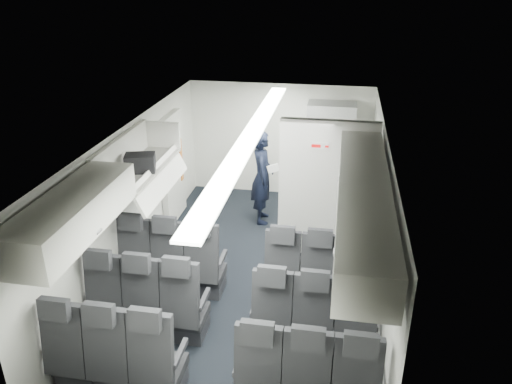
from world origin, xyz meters
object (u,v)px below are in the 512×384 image
(seat_row_mid, at_px, (229,315))
(boarding_door, at_px, (173,168))
(seat_row_rear, at_px, (208,372))
(flight_attendant, at_px, (262,177))
(seat_row_front, at_px, (244,272))
(carry_on_bag, at_px, (140,163))
(galley_unit, at_px, (329,154))

(seat_row_mid, relative_size, boarding_door, 1.79)
(seat_row_rear, bearing_deg, flight_attendant, 91.82)
(seat_row_front, height_order, flight_attendant, flight_attendant)
(flight_attendant, height_order, carry_on_bag, carry_on_bag)
(seat_row_front, bearing_deg, carry_on_bag, 172.95)
(flight_attendant, relative_size, carry_on_bag, 4.38)
(seat_row_rear, xyz_separation_m, flight_attendant, (-0.13, 4.09, 0.41))
(seat_row_mid, bearing_deg, flight_attendant, 92.33)
(seat_row_mid, bearing_deg, boarding_door, 118.77)
(seat_row_rear, distance_m, flight_attendant, 4.11)
(seat_row_front, relative_size, flight_attendant, 2.04)
(seat_row_rear, height_order, galley_unit, galley_unit)
(galley_unit, bearing_deg, boarding_door, -155.72)
(flight_attendant, bearing_deg, galley_unit, -57.76)
(seat_row_front, distance_m, flight_attendant, 2.33)
(seat_row_rear, bearing_deg, boarding_door, 112.87)
(galley_unit, bearing_deg, flight_attendant, -138.30)
(seat_row_front, bearing_deg, seat_row_mid, -90.00)
(seat_row_rear, relative_size, flight_attendant, 2.04)
(boarding_door, height_order, flight_attendant, boarding_door)
(seat_row_mid, xyz_separation_m, carry_on_bag, (-1.36, 1.07, 1.39))
(seat_row_mid, xyz_separation_m, galley_unit, (0.95, 4.15, 0.55))
(boarding_door, xyz_separation_m, carry_on_bag, (0.28, -1.92, 0.84))
(seat_row_mid, distance_m, galley_unit, 4.30)
(galley_unit, bearing_deg, seat_row_rear, -100.65)
(galley_unit, xyz_separation_m, flight_attendant, (-1.08, -0.96, -0.13))
(boarding_door, distance_m, carry_on_bag, 2.11)
(seat_row_front, xyz_separation_m, galley_unit, (0.95, 3.25, 0.55))
(seat_row_front, bearing_deg, galley_unit, 73.72)
(seat_row_mid, bearing_deg, carry_on_bag, 141.92)
(seat_row_mid, xyz_separation_m, flight_attendant, (-0.13, 3.19, 0.41))
(seat_row_mid, distance_m, boarding_door, 3.45)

